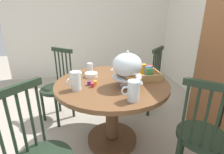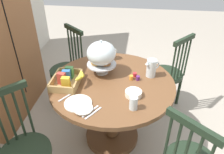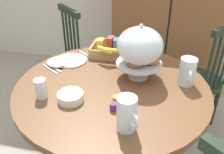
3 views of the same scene
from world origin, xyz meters
The scene contains 19 objects.
ground_plane centered at (0.00, 0.00, 0.00)m, with size 10.00×10.00×0.00m, color #A89E8E.
dining_table centered at (-0.08, 0.14, 0.52)m, with size 1.15×1.15×0.74m.
windsor_chair_near_window centered at (0.56, -0.45, 0.45)m, with size 0.47×0.47×0.97m.
windsor_chair_by_cabinet centered at (0.52, 0.77, 0.45)m, with size 0.47×0.47×0.97m.
windsor_chair_facing_door centered at (-0.71, 0.75, 0.45)m, with size 0.47×0.47×0.97m.
pastry_stand_with_dome centered at (0.06, 0.26, 0.94)m, with size 0.28×0.28×0.34m.
orange_juice_pitcher centered at (0.06, -0.21, 0.82)m, with size 0.13×0.15×0.17m.
milk_pitcher centered at (0.34, 0.24, 0.82)m, with size 0.10×0.18×0.17m.
cereal_basket centered at (-0.16, 0.53, 0.79)m, with size 0.32×0.30×0.12m.
china_plate_large centered at (-0.43, 0.37, 0.75)m, with size 0.22×0.22×0.01m, color white.
china_plate_small centered at (-0.50, 0.31, 0.76)m, with size 0.15×0.15×0.01m, color white.
cereal_bowl centered at (-0.26, -0.06, 0.76)m, with size 0.14×0.14×0.04m, color white.
drinking_glass centered at (-0.43, -0.07, 0.80)m, with size 0.06×0.06×0.11m, color silver.
jam_jar_strawberry centered at (0.03, -0.06, 0.76)m, with size 0.04×0.04×0.04m, color #B7282D.
jam_jar_apricot centered at (-0.02, -0.03, 0.76)m, with size 0.04×0.04×0.04m, color orange.
jam_jar_grape centered at (-0.02, -0.09, 0.76)m, with size 0.04×0.04×0.04m, color #5B2366.
table_knife centered at (-0.51, 0.25, 0.74)m, with size 0.17×0.01×0.01m, color silver.
dinner_fork centered at (-0.52, 0.22, 0.74)m, with size 0.17×0.01×0.01m, color silver.
soup_spoon centered at (-0.35, 0.48, 0.74)m, with size 0.17×0.01×0.01m, color silver.
Camera 2 is at (-1.71, -0.07, 1.86)m, focal length 34.89 mm.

